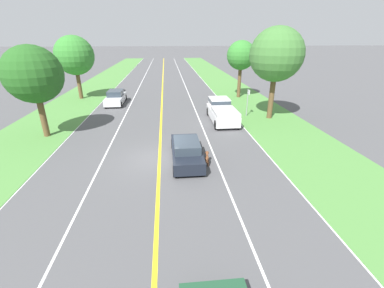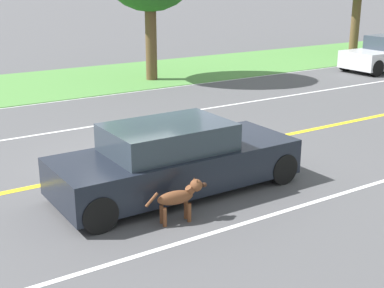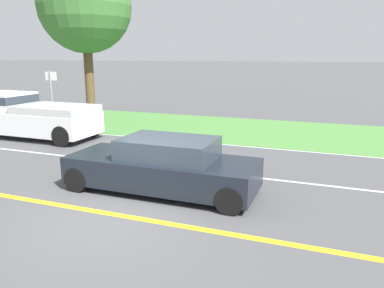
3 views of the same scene
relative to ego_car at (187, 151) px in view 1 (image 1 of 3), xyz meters
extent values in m
plane|color=#4C4C4F|center=(-1.68, 0.35, -0.63)|extent=(400.00, 400.00, 0.00)
cube|color=yellow|center=(-1.68, 0.35, -0.63)|extent=(0.18, 160.00, 0.01)
cube|color=white|center=(5.32, 0.35, -0.63)|extent=(0.14, 160.00, 0.01)
cube|color=white|center=(-8.68, 0.35, -0.63)|extent=(0.14, 160.00, 0.01)
cube|color=white|center=(1.82, 0.35, -0.63)|extent=(0.10, 160.00, 0.01)
cube|color=white|center=(-5.18, 0.35, -0.63)|extent=(0.10, 160.00, 0.01)
cube|color=#4C843D|center=(8.32, 0.35, -0.62)|extent=(6.00, 160.00, 0.03)
cube|color=black|center=(0.00, 0.04, -0.12)|extent=(1.75, 4.68, 0.68)
cube|color=#2D3842|center=(0.00, -0.15, 0.47)|extent=(1.51, 2.25, 0.50)
cylinder|color=black|center=(0.79, 1.98, -0.32)|extent=(0.22, 0.62, 0.62)
cylinder|color=black|center=(0.79, -1.90, -0.32)|extent=(0.22, 0.62, 0.62)
cylinder|color=black|center=(-0.79, 1.98, -0.32)|extent=(0.22, 0.62, 0.62)
cylinder|color=black|center=(-0.79, -1.90, -0.32)|extent=(0.22, 0.62, 0.62)
ellipsoid|color=brown|center=(1.16, -0.70, -0.19)|extent=(0.29, 0.65, 0.24)
cylinder|color=brown|center=(1.26, -0.49, -0.47)|extent=(0.07, 0.07, 0.32)
cylinder|color=brown|center=(1.20, -0.92, -0.47)|extent=(0.07, 0.07, 0.32)
cylinder|color=brown|center=(1.13, -0.47, -0.47)|extent=(0.07, 0.07, 0.32)
cylinder|color=brown|center=(1.06, -0.90, -0.47)|extent=(0.07, 0.07, 0.32)
cylinder|color=brown|center=(1.20, -0.44, -0.09)|extent=(0.15, 0.19, 0.17)
sphere|color=brown|center=(1.22, -0.33, -0.03)|extent=(0.24, 0.24, 0.21)
ellipsoid|color=#331E14|center=(1.24, -0.18, -0.05)|extent=(0.11, 0.11, 0.08)
cone|color=#55301C|center=(1.28, -0.34, 0.05)|extent=(0.08, 0.08, 0.10)
cone|color=#55301C|center=(1.16, -0.33, 0.05)|extent=(0.08, 0.08, 0.10)
cylinder|color=brown|center=(1.10, -1.10, -0.15)|extent=(0.08, 0.24, 0.23)
cube|color=silver|center=(3.78, 7.51, 0.02)|extent=(2.02, 5.22, 0.84)
cube|color=silver|center=(3.78, 9.03, 0.80)|extent=(1.77, 1.97, 0.71)
cube|color=#2D3842|center=(3.78, 9.03, 0.91)|extent=(1.79, 2.00, 0.31)
cube|color=beige|center=(3.78, 6.42, 0.59)|extent=(1.98, 2.97, 0.29)
cylinder|color=black|center=(4.70, 9.58, -0.24)|extent=(0.22, 0.78, 0.78)
cylinder|color=black|center=(4.70, 5.45, -0.24)|extent=(0.22, 0.78, 0.78)
cylinder|color=black|center=(2.86, 9.58, -0.24)|extent=(0.22, 0.78, 0.78)
cylinder|color=black|center=(2.86, 5.45, -0.24)|extent=(0.22, 0.78, 0.78)
cube|color=silver|center=(-6.85, 15.16, -0.09)|extent=(1.79, 4.61, 0.72)
cube|color=#2D3842|center=(-6.85, 15.34, 0.56)|extent=(1.54, 2.21, 0.58)
cylinder|color=black|center=(-7.66, 13.29, -0.29)|extent=(0.22, 0.68, 0.68)
cylinder|color=black|center=(-7.66, 17.02, -0.29)|extent=(0.22, 0.68, 0.68)
cylinder|color=black|center=(-6.04, 13.29, -0.29)|extent=(0.22, 0.68, 0.68)
cylinder|color=black|center=(-6.04, 17.02, -0.29)|extent=(0.22, 0.68, 0.68)
cylinder|color=brown|center=(8.40, 8.10, 1.45)|extent=(0.46, 0.46, 4.17)
sphere|color=#3D7033|center=(8.40, 8.10, 5.03)|extent=(4.59, 4.59, 4.59)
cylinder|color=brown|center=(7.89, 17.13, 1.33)|extent=(0.42, 0.42, 3.92)
sphere|color=#337A2D|center=(7.89, 17.13, 4.38)|extent=(3.38, 3.38, 3.38)
cylinder|color=brown|center=(-10.33, 5.19, 1.03)|extent=(0.44, 0.44, 3.32)
sphere|color=#23561E|center=(-10.33, 5.19, 3.99)|extent=(4.01, 4.01, 4.01)
cylinder|color=brown|center=(-11.55, 18.25, 1.17)|extent=(0.46, 0.46, 3.60)
sphere|color=#337A2D|center=(-11.55, 18.25, 4.41)|extent=(4.43, 4.43, 4.43)
cylinder|color=gray|center=(6.45, 8.91, 0.65)|extent=(0.08, 0.08, 2.57)
cube|color=white|center=(6.51, 8.91, 1.69)|extent=(0.03, 0.64, 0.40)
camera|label=1|loc=(-1.06, -14.23, 6.46)|focal=24.00mm
camera|label=2|loc=(8.10, -4.87, 3.27)|focal=50.00mm
camera|label=3|loc=(-7.97, -3.78, 2.66)|focal=35.00mm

